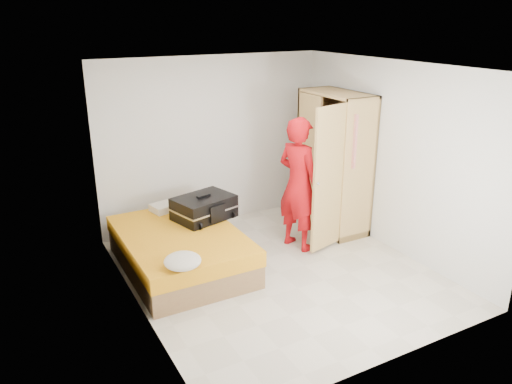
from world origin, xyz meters
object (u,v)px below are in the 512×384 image
wardrobe (333,167)px  suitcase (204,208)px  bed (181,250)px  person (299,184)px  round_cushion (183,261)px

wardrobe → suitcase: (-2.03, 0.19, -0.35)m
bed → wardrobe: size_ratio=0.96×
person → round_cushion: size_ratio=4.53×
bed → suitcase: bearing=32.6°
wardrobe → suitcase: size_ratio=2.29×
bed → round_cushion: bearing=-108.4°
bed → suitcase: size_ratio=2.21×
person → bed: bearing=68.0°
bed → round_cushion: round_cushion is taller
bed → round_cushion: (-0.30, -0.90, 0.33)m
wardrobe → person: 0.87m
wardrobe → round_cushion: wardrobe is taller
bed → wardrobe: 2.61m
person → round_cushion: bearing=94.0°
suitcase → round_cushion: suitcase is taller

